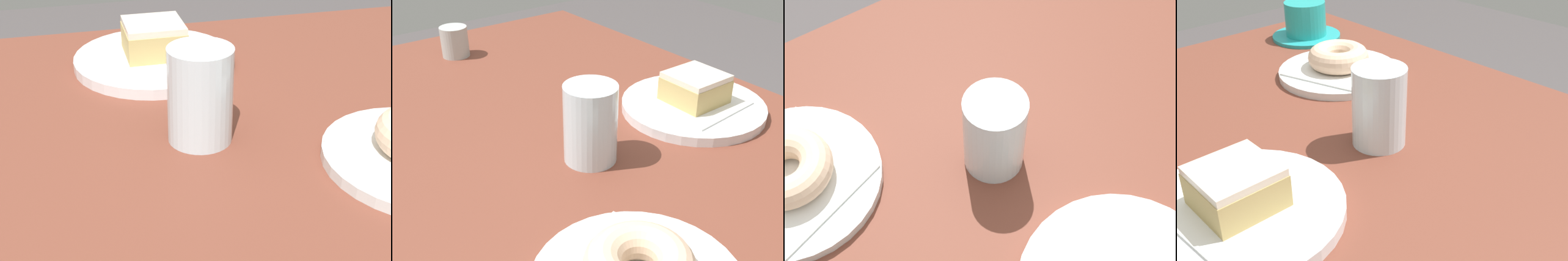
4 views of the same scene
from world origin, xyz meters
TOP-DOWN VIEW (x-y plane):
  - table at (0.00, 0.00)m, footprint 1.17×0.72m
  - plate_glazed_square at (0.03, 0.19)m, footprint 0.23×0.23m
  - napkin_glazed_square at (0.03, 0.19)m, footprint 0.15×0.15m
  - donut_glazed_square at (0.03, 0.19)m, footprint 0.08×0.08m
  - water_glass at (0.04, -0.03)m, footprint 0.07×0.07m

SIDE VIEW (x-z plane):
  - table at x=0.00m, z-range 0.30..1.06m
  - plate_glazed_square at x=0.03m, z-range 0.76..0.78m
  - napkin_glazed_square at x=0.03m, z-range 0.78..0.78m
  - donut_glazed_square at x=0.03m, z-range 0.78..0.83m
  - water_glass at x=0.04m, z-range 0.76..0.87m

